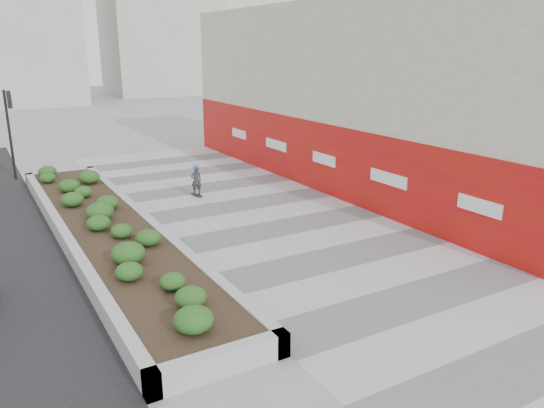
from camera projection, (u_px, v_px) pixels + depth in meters
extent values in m
plane|color=gray|center=(376.00, 280.00, 14.42)|extent=(160.00, 160.00, 0.00)
cube|color=#A8A8AD|center=(313.00, 245.00, 16.90)|extent=(8.00, 36.00, 0.01)
cube|color=#B9B09E|center=(367.00, 95.00, 24.11)|extent=(6.00, 24.00, 8.00)
cube|color=#B11D0D|center=(312.00, 155.00, 23.38)|extent=(0.12, 24.00, 3.00)
cube|color=#9E9EA0|center=(220.00, 363.00, 10.16)|extent=(3.00, 0.30, 0.55)
cube|color=#9E9EA0|center=(61.00, 176.00, 24.82)|extent=(3.00, 0.30, 0.55)
cube|color=#9E9EA0|center=(64.00, 237.00, 16.83)|extent=(0.30, 18.00, 0.55)
cube|color=#9E9EA0|center=(147.00, 224.00, 18.14)|extent=(0.30, 18.00, 0.55)
cube|color=#2D2116|center=(107.00, 231.00, 17.49)|extent=(2.40, 17.40, 0.50)
cylinder|color=black|center=(10.00, 136.00, 24.79)|extent=(0.12, 0.12, 4.20)
cube|color=black|center=(9.00, 100.00, 24.41)|extent=(0.18, 0.28, 0.80)
cylinder|color=#595654|center=(326.00, 243.00, 17.14)|extent=(0.44, 0.44, 0.01)
cube|color=black|center=(197.00, 195.00, 22.46)|extent=(0.30, 0.74, 0.02)
imported|color=#2B2B31|center=(196.00, 181.00, 22.28)|extent=(0.48, 0.35, 1.22)
sphere|color=blue|center=(196.00, 167.00, 22.12)|extent=(0.23, 0.23, 0.23)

